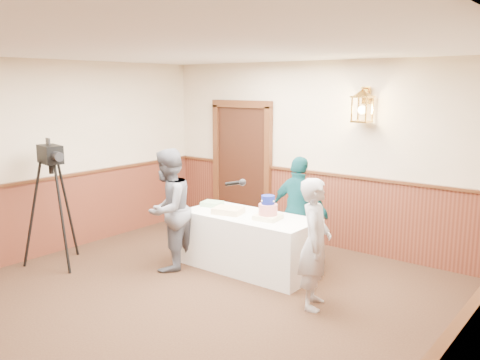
% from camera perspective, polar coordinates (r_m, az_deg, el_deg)
% --- Properties ---
extents(ground, '(7.00, 7.00, 0.00)m').
position_cam_1_polar(ground, '(5.48, -8.98, -15.98)').
color(ground, '#331C13').
rests_on(ground, ground).
extents(room_shell, '(6.02, 7.02, 2.81)m').
position_cam_1_polar(room_shell, '(5.34, -6.30, 0.63)').
color(room_shell, beige).
rests_on(room_shell, ground).
extents(display_table, '(1.80, 0.80, 0.75)m').
position_cam_1_polar(display_table, '(6.83, 1.04, -6.99)').
color(display_table, white).
rests_on(display_table, ground).
extents(tiered_cake, '(0.33, 0.33, 0.31)m').
position_cam_1_polar(tiered_cake, '(6.49, 3.16, -3.38)').
color(tiered_cake, '#FFF5C5').
rests_on(tiered_cake, display_table).
extents(sheet_cake_yellow, '(0.44, 0.38, 0.08)m').
position_cam_1_polar(sheet_cake_yellow, '(6.79, -1.34, -3.45)').
color(sheet_cake_yellow, '#F2CD90').
rests_on(sheet_cake_yellow, display_table).
extents(sheet_cake_green, '(0.32, 0.28, 0.06)m').
position_cam_1_polar(sheet_cake_green, '(7.22, -3.14, -2.68)').
color(sheet_cake_green, '#9AD193').
rests_on(sheet_cake_green, display_table).
extents(interviewer, '(1.57, 0.93, 1.63)m').
position_cam_1_polar(interviewer, '(6.81, -8.06, -3.31)').
color(interviewer, slate).
rests_on(interviewer, ground).
extents(baker, '(0.53, 0.63, 1.46)m').
position_cam_1_polar(baker, '(5.67, 8.42, -7.07)').
color(baker, '#A5A4AA').
rests_on(baker, ground).
extents(assistant_p, '(0.89, 0.40, 1.50)m').
position_cam_1_polar(assistant_p, '(6.96, 6.66, -3.50)').
color(assistant_p, '#104B51').
rests_on(assistant_p, ground).
extents(tv_camera_rig, '(0.65, 0.61, 1.66)m').
position_cam_1_polar(tv_camera_rig, '(7.33, -20.14, -3.41)').
color(tv_camera_rig, black).
rests_on(tv_camera_rig, ground).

